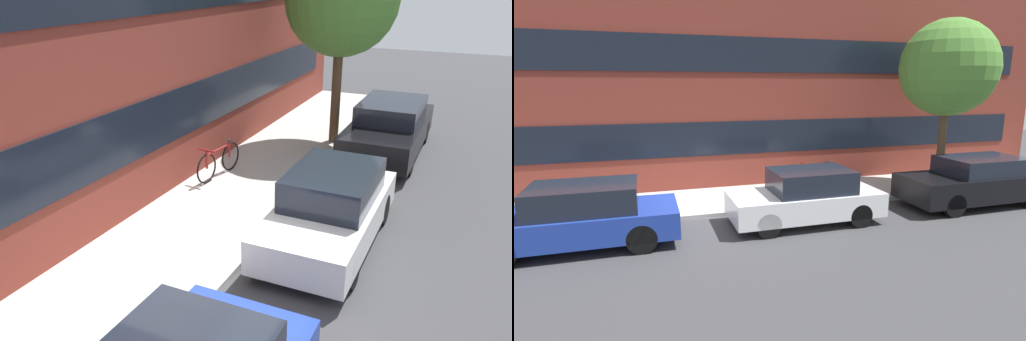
% 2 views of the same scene
% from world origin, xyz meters
% --- Properties ---
extents(ground_plane, '(56.00, 56.00, 0.00)m').
position_xyz_m(ground_plane, '(0.00, 0.00, 0.00)').
color(ground_plane, '#38383A').
extents(sidewalk_strip, '(28.00, 2.76, 0.13)m').
position_xyz_m(sidewalk_strip, '(0.00, 1.38, 0.07)').
color(sidewalk_strip, '#B2AFA8').
rests_on(sidewalk_strip, ground_plane).
extents(rowhouse_facade, '(28.00, 1.02, 8.09)m').
position_xyz_m(rowhouse_facade, '(0.00, 3.20, 4.05)').
color(rowhouse_facade, maroon).
rests_on(rowhouse_facade, ground_plane).
extents(parked_car_white, '(3.86, 1.65, 1.40)m').
position_xyz_m(parked_car_white, '(2.53, -1.05, 0.68)').
color(parked_car_white, silver).
rests_on(parked_car_white, ground_plane).
extents(parked_car_black, '(4.50, 1.77, 1.43)m').
position_xyz_m(parked_car_black, '(7.93, -1.05, 0.72)').
color(parked_car_black, black).
rests_on(parked_car_black, ground_plane).
extents(bicycle, '(1.67, 0.44, 0.81)m').
position_xyz_m(bicycle, '(4.17, 2.17, 0.53)').
color(bicycle, black).
rests_on(bicycle, sidewalk_strip).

